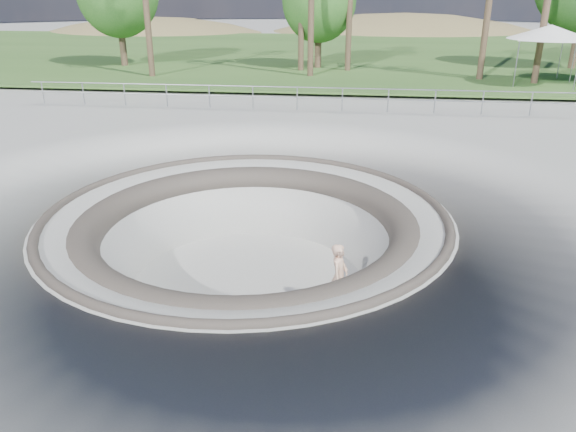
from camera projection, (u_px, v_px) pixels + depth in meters
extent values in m
plane|color=#A7A6A2|center=(246.00, 214.00, 14.18)|extent=(180.00, 180.00, 0.00)
torus|color=#A7A6A2|center=(249.00, 283.00, 14.95)|extent=(14.00, 14.00, 4.00)
cylinder|color=#A7A6A2|center=(248.00, 282.00, 14.93)|extent=(6.60, 6.60, 0.10)
torus|color=#443D37|center=(246.00, 215.00, 14.19)|extent=(10.24, 10.24, 0.24)
torus|color=#443D37|center=(247.00, 230.00, 14.36)|extent=(8.91, 8.91, 0.81)
cube|color=#315823|center=(326.00, 53.00, 45.28)|extent=(180.00, 36.00, 0.12)
ellipsoid|color=olive|center=(158.00, 87.00, 69.56)|extent=(50.40, 36.00, 23.40)
ellipsoid|color=olive|center=(399.00, 97.00, 71.31)|extent=(61.60, 44.00, 28.60)
cylinder|color=gray|center=(297.00, 87.00, 24.74)|extent=(25.00, 0.05, 0.05)
cylinder|color=gray|center=(297.00, 97.00, 24.91)|extent=(25.00, 0.05, 0.05)
cube|color=#92613A|center=(338.00, 307.00, 13.52)|extent=(0.79, 0.47, 0.02)
cylinder|color=#B9B8BE|center=(338.00, 309.00, 13.53)|extent=(0.09, 0.16, 0.03)
cylinder|color=#B9B8BE|center=(338.00, 309.00, 13.53)|extent=(0.09, 0.16, 0.03)
cylinder|color=beige|center=(338.00, 309.00, 13.53)|extent=(0.07, 0.05, 0.06)
cylinder|color=beige|center=(338.00, 309.00, 13.53)|extent=(0.07, 0.05, 0.06)
cylinder|color=beige|center=(338.00, 309.00, 13.53)|extent=(0.07, 0.05, 0.06)
cylinder|color=beige|center=(338.00, 309.00, 13.53)|extent=(0.07, 0.05, 0.06)
imported|color=#DFAE90|center=(339.00, 277.00, 13.20)|extent=(0.53, 0.68, 1.66)
cylinder|color=gray|center=(524.00, 66.00, 29.15)|extent=(0.06, 0.06, 2.29)
cylinder|color=gray|center=(511.00, 59.00, 31.82)|extent=(0.06, 0.06, 2.29)
cylinder|color=gray|center=(565.00, 60.00, 31.50)|extent=(0.06, 0.06, 2.29)
cube|color=white|center=(549.00, 39.00, 29.84)|extent=(3.81, 3.81, 0.08)
cone|color=white|center=(551.00, 32.00, 29.70)|extent=(5.99, 5.99, 0.73)
cylinder|color=gray|center=(563.00, 59.00, 32.65)|extent=(0.06, 0.06, 2.16)
cylinder|color=brown|center=(301.00, 5.00, 34.42)|extent=(0.36, 0.36, 8.08)
cylinder|color=brown|center=(350.00, 9.00, 34.45)|extent=(0.36, 0.36, 7.63)
cylinder|color=brown|center=(121.00, 33.00, 37.23)|extent=(0.44, 0.44, 4.45)
cylinder|color=brown|center=(318.00, 38.00, 36.42)|extent=(0.44, 0.44, 3.94)
ellipsoid|color=#266121|center=(319.00, 1.00, 35.56)|extent=(4.71, 4.28, 5.14)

